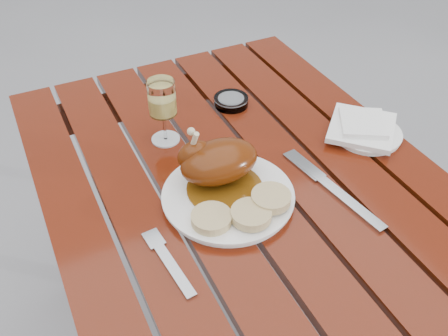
% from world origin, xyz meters
% --- Properties ---
extents(table, '(0.80, 1.20, 0.75)m').
position_xyz_m(table, '(0.00, 0.00, 0.38)').
color(table, maroon).
rests_on(table, ground).
extents(dinner_plate, '(0.31, 0.31, 0.02)m').
position_xyz_m(dinner_plate, '(-0.06, 0.00, 0.76)').
color(dinner_plate, white).
rests_on(dinner_plate, table).
extents(roast_duck, '(0.16, 0.16, 0.12)m').
position_xyz_m(roast_duck, '(-0.06, 0.05, 0.81)').
color(roast_duck, '#61380B').
rests_on(roast_duck, dinner_plate).
extents(bread_dumplings, '(0.20, 0.10, 0.03)m').
position_xyz_m(bread_dumplings, '(-0.06, -0.06, 0.78)').
color(bread_dumplings, tan).
rests_on(bread_dumplings, dinner_plate).
extents(wine_glass, '(0.08, 0.08, 0.15)m').
position_xyz_m(wine_glass, '(-0.10, 0.24, 0.83)').
color(wine_glass, '#F6E06F').
rests_on(wine_glass, table).
extents(side_plate, '(0.19, 0.19, 0.01)m').
position_xyz_m(side_plate, '(0.33, 0.05, 0.76)').
color(side_plate, white).
rests_on(side_plate, table).
extents(napkin, '(0.21, 0.21, 0.01)m').
position_xyz_m(napkin, '(0.32, 0.06, 0.77)').
color(napkin, white).
rests_on(napkin, side_plate).
extents(ashtray, '(0.09, 0.09, 0.02)m').
position_xyz_m(ashtray, '(0.10, 0.31, 0.76)').
color(ashtray, '#B2B7BC').
rests_on(ashtray, table).
extents(fork, '(0.03, 0.16, 0.01)m').
position_xyz_m(fork, '(-0.22, -0.10, 0.75)').
color(fork, gray).
rests_on(fork, table).
extents(knife, '(0.06, 0.24, 0.01)m').
position_xyz_m(knife, '(0.15, -0.08, 0.75)').
color(knife, gray).
rests_on(knife, table).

